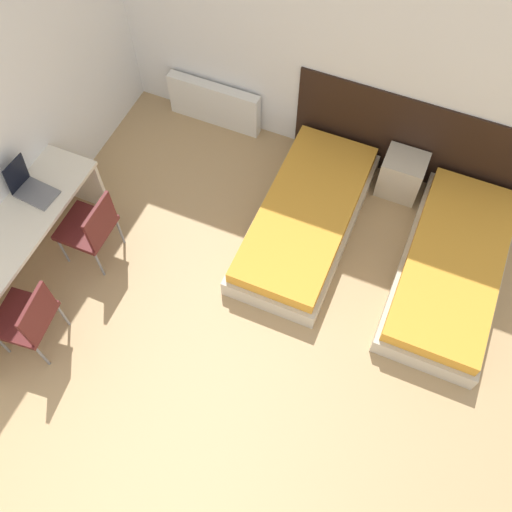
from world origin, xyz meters
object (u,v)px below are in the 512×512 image
at_px(chair_near_laptop, 90,226).
at_px(laptop, 30,187).
at_px(bed_near_window, 306,218).
at_px(bed_near_door, 451,268).
at_px(nightstand, 402,175).
at_px(chair_near_notebook, 28,317).

distance_m(chair_near_laptop, laptop, 0.62).
distance_m(bed_near_window, bed_near_door, 1.46).
bearing_deg(nightstand, chair_near_notebook, -130.29).
bearing_deg(laptop, bed_near_window, 30.32).
distance_m(nightstand, chair_near_laptop, 3.12).
distance_m(chair_near_laptop, chair_near_notebook, 0.99).
relative_size(bed_near_window, nightstand, 4.27).
bearing_deg(bed_near_window, bed_near_door, 0.00).
relative_size(bed_near_door, chair_near_laptop, 2.39).
bearing_deg(bed_near_window, chair_near_notebook, -129.99).
bearing_deg(chair_near_notebook, bed_near_door, 26.67).
bearing_deg(bed_near_window, nightstand, 48.99).
xyz_separation_m(nightstand, chair_near_laptop, (-2.46, -1.91, 0.25)).
relative_size(bed_near_window, chair_near_laptop, 2.39).
bearing_deg(bed_near_door, chair_near_notebook, -147.12).
distance_m(bed_near_window, nightstand, 1.11).
height_order(nightstand, chair_near_laptop, chair_near_laptop).
height_order(chair_near_notebook, laptop, laptop).
xyz_separation_m(chair_near_notebook, laptop, (-0.53, 0.99, 0.33)).
relative_size(bed_near_window, laptop, 5.38).
bearing_deg(chair_near_notebook, nightstand, 43.50).
xyz_separation_m(bed_near_door, laptop, (-3.71, -1.07, 0.64)).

